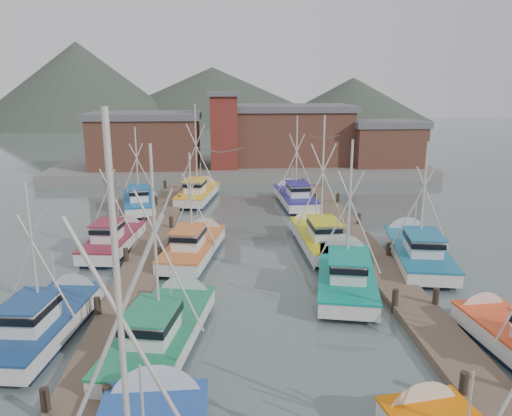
{
  "coord_description": "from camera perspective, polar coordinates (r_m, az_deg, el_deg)",
  "views": [
    {
      "loc": [
        -2.09,
        -23.56,
        10.8
      ],
      "look_at": [
        0.02,
        8.71,
        2.6
      ],
      "focal_mm": 35.0,
      "sensor_mm": 36.0,
      "label": 1
    }
  ],
  "objects": [
    {
      "name": "distant_hills",
      "position": [
        146.93,
        -8.02,
        9.88
      ],
      "size": [
        175.0,
        140.0,
        42.0
      ],
      "color": "#414B3E",
      "rests_on": "ground"
    },
    {
      "name": "boat_9",
      "position": [
        33.88,
        7.14,
        -3.26
      ],
      "size": [
        3.79,
        8.87,
        9.52
      ],
      "rotation": [
        0.0,
        0.0,
        0.03
      ],
      "color": "#101C35",
      "rests_on": "ground"
    },
    {
      "name": "boat_4",
      "position": [
        22.04,
        -10.33,
        -13.34
      ],
      "size": [
        4.37,
        9.23,
        9.32
      ],
      "rotation": [
        0.0,
        0.0,
        -0.2
      ],
      "color": "#101C35",
      "rests_on": "ground"
    },
    {
      "name": "boat_6",
      "position": [
        24.14,
        -22.62,
        -11.73
      ],
      "size": [
        3.52,
        8.48,
        7.6
      ],
      "rotation": [
        0.0,
        0.0,
        -0.13
      ],
      "color": "#101C35",
      "rests_on": "ground"
    },
    {
      "name": "gull_near",
      "position": [
        16.91,
        -3.96,
        6.52
      ],
      "size": [
        1.55,
        0.64,
        0.24
      ],
      "rotation": [
        0.0,
        0.0,
        -0.19
      ],
      "color": "gray",
      "rests_on": "ground"
    },
    {
      "name": "shed_left",
      "position": [
        59.58,
        -12.44,
        7.68
      ],
      "size": [
        12.72,
        8.48,
        6.2
      ],
      "color": "brown",
      "rests_on": "quay"
    },
    {
      "name": "boat_11",
      "position": [
        32.52,
        17.84,
        -4.61
      ],
      "size": [
        4.42,
        9.65,
        8.31
      ],
      "rotation": [
        0.0,
        0.0,
        -0.17
      ],
      "color": "#101C35",
      "rests_on": "ground"
    },
    {
      "name": "boat_5",
      "position": [
        27.82,
        10.21,
        -7.34
      ],
      "size": [
        4.63,
        9.6,
        8.82
      ],
      "rotation": [
        0.0,
        0.0,
        -0.21
      ],
      "color": "#101C35",
      "rests_on": "ground"
    },
    {
      "name": "boat_8",
      "position": [
        32.02,
        -6.98,
        -4.31
      ],
      "size": [
        4.1,
        8.69,
        7.37
      ],
      "rotation": [
        0.0,
        0.0,
        -0.2
      ],
      "color": "#101C35",
      "rests_on": "ground"
    },
    {
      "name": "quay",
      "position": [
        61.45,
        -1.75,
        4.67
      ],
      "size": [
        44.0,
        16.0,
        1.2
      ],
      "primitive_type": "cube",
      "color": "slate",
      "rests_on": "ground"
    },
    {
      "name": "dock_right",
      "position": [
        30.93,
        13.67,
        -6.21
      ],
      "size": [
        2.3,
        46.0,
        1.5
      ],
      "color": "brown",
      "rests_on": "ground"
    },
    {
      "name": "gull_far",
      "position": [
        26.45,
        7.83,
        7.98
      ],
      "size": [
        1.55,
        0.63,
        0.24
      ],
      "rotation": [
        0.0,
        0.0,
        -0.14
      ],
      "color": "gray",
      "rests_on": "ground"
    },
    {
      "name": "boat_14",
      "position": [
        44.64,
        -13.23,
        0.74
      ],
      "size": [
        3.85,
        8.33,
        7.79
      ],
      "rotation": [
        0.0,
        0.0,
        0.19
      ],
      "color": "#101C35",
      "rests_on": "ground"
    },
    {
      "name": "dock_left",
      "position": [
        29.97,
        -13.02,
        -6.85
      ],
      "size": [
        2.3,
        46.0,
        1.5
      ],
      "color": "brown",
      "rests_on": "ground"
    },
    {
      "name": "shed_center",
      "position": [
        61.4,
        3.88,
        8.49
      ],
      "size": [
        14.84,
        9.54,
        6.9
      ],
      "color": "brown",
      "rests_on": "quay"
    },
    {
      "name": "boat_10",
      "position": [
        34.3,
        -15.75,
        -3.49
      ],
      "size": [
        3.28,
        7.94,
        7.35
      ],
      "rotation": [
        0.0,
        0.0,
        -0.13
      ],
      "color": "#101C35",
      "rests_on": "ground"
    },
    {
      "name": "boat_13",
      "position": [
        45.35,
        4.4,
        1.3
      ],
      "size": [
        3.48,
        8.72,
        8.68
      ],
      "rotation": [
        0.0,
        0.0,
        0.06
      ],
      "color": "#101C35",
      "rests_on": "ground"
    },
    {
      "name": "shed_right",
      "position": [
        61.04,
        14.62,
        7.23
      ],
      "size": [
        8.48,
        6.36,
        5.2
      ],
      "color": "brown",
      "rests_on": "quay"
    },
    {
      "name": "lookout_tower",
      "position": [
        56.8,
        -3.69,
        8.9
      ],
      "size": [
        3.6,
        3.6,
        8.5
      ],
      "color": "maroon",
      "rests_on": "quay"
    },
    {
      "name": "boat_12",
      "position": [
        47.05,
        -6.53,
        1.72
      ],
      "size": [
        4.0,
        8.75,
        9.6
      ],
      "rotation": [
        0.0,
        0.0,
        -0.18
      ],
      "color": "#101C35",
      "rests_on": "ground"
    },
    {
      "name": "ground",
      "position": [
        26.0,
        1.22,
        -10.32
      ],
      "size": [
        260.0,
        260.0,
        0.0
      ],
      "primitive_type": "plane",
      "color": "#455251",
      "rests_on": "ground"
    }
  ]
}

